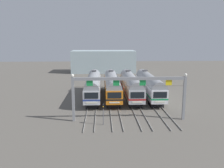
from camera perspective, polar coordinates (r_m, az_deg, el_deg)
ground_plane at (r=47.32m, az=2.32°, el=-3.38°), size 160.00×160.00×0.00m
track_bed at (r=63.87m, az=1.03°, el=0.47°), size 12.94×70.00×0.15m
commuter_train_silver at (r=46.59m, az=-4.68°, el=-0.24°), size 2.88×18.06×5.05m
commuter_train_orange at (r=46.60m, az=0.01°, el=-0.20°), size 2.88×18.06×5.05m
commuter_train_stainless at (r=46.92m, az=4.66°, el=-0.16°), size 2.88×18.06×5.05m
commuter_train_white at (r=47.55m, az=9.22°, el=-0.12°), size 2.88×18.06×5.05m
catenary_gantry at (r=33.09m, az=4.37°, el=-0.65°), size 16.67×0.44×6.97m
yard_signal_mast at (r=31.93m, az=-2.19°, el=-6.57°), size 0.28×0.35×3.03m
maintenance_building at (r=84.21m, az=-2.13°, el=5.65°), size 22.67×10.00×7.80m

